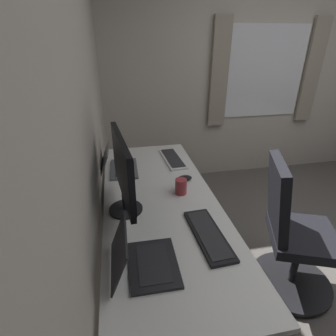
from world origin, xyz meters
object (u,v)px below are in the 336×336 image
monitor_primary (123,170)px  laptop_leftmost (116,165)px  drawer_pedestal (153,227)px  laptop_left (140,259)px  keyboard_spare (208,235)px  office_chair (291,236)px  mouse_main (185,178)px  keyboard_main (173,159)px  coffee_mug (181,186)px

monitor_primary → laptop_leftmost: 0.59m
drawer_pedestal → laptop_left: (-0.74, 0.15, 0.43)m
keyboard_spare → office_chair: office_chair is taller
laptop_left → keyboard_spare: size_ratio=0.72×
laptop_left → mouse_main: laptop_left is taller
laptop_leftmost → keyboard_main: size_ratio=0.83×
drawer_pedestal → coffee_mug: 0.49m
laptop_leftmost → keyboard_main: bearing=-77.2°
laptop_leftmost → keyboard_spare: bearing=-152.4°
keyboard_main → office_chair: size_ratio=0.44×
mouse_main → laptop_leftmost: bearing=61.9°
monitor_primary → coffee_mug: monitor_primary is taller
laptop_left → laptop_leftmost: bearing=4.7°
monitor_primary → keyboard_spare: 0.58m
drawer_pedestal → laptop_leftmost: (0.27, 0.24, 0.43)m
laptop_leftmost → mouse_main: laptop_leftmost is taller
monitor_primary → mouse_main: (0.29, -0.44, -0.25)m
monitor_primary → coffee_mug: size_ratio=4.97×
monitor_primary → keyboard_main: (0.65, -0.42, -0.26)m
keyboard_spare → monitor_primary: bearing=52.0°
drawer_pedestal → coffee_mug: bearing=-132.2°
laptop_left → coffee_mug: size_ratio=2.63×
keyboard_main → keyboard_spare: (-0.97, 0.02, 0.00)m
mouse_main → keyboard_spare: bearing=177.3°
monitor_primary → keyboard_main: size_ratio=1.35×
coffee_mug → office_chair: office_chair is taller
monitor_primary → laptop_left: bearing=-175.2°
monitor_primary → coffee_mug: bearing=-71.2°
keyboard_main → monitor_primary: bearing=147.1°
laptop_leftmost → keyboard_spare: size_ratio=0.83×
coffee_mug → office_chair: size_ratio=0.12×
mouse_main → coffee_mug: coffee_mug is taller
drawer_pedestal → keyboard_spare: size_ratio=1.63×
laptop_left → keyboard_spare: bearing=-69.4°
laptop_left → keyboard_main: laptop_left is taller
mouse_main → office_chair: office_chair is taller
laptop_leftmost → mouse_main: (-0.26, -0.48, -0.03)m
laptop_left → coffee_mug: (0.58, -0.33, 0.00)m
laptop_left → mouse_main: (0.75, -0.40, -0.03)m
monitor_primary → keyboard_spare: bearing=-128.0°
laptop_leftmost → coffee_mug: 0.59m
office_chair → laptop_leftmost: bearing=59.3°
keyboard_spare → coffee_mug: 0.45m
monitor_primary → mouse_main: size_ratio=5.57×
keyboard_spare → keyboard_main: bearing=-0.9°
laptop_left → keyboard_spare: 0.40m
monitor_primary → laptop_leftmost: size_ratio=1.64×
monitor_primary → office_chair: monitor_primary is taller
laptop_left → mouse_main: 0.85m
monitor_primary → mouse_main: 0.58m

